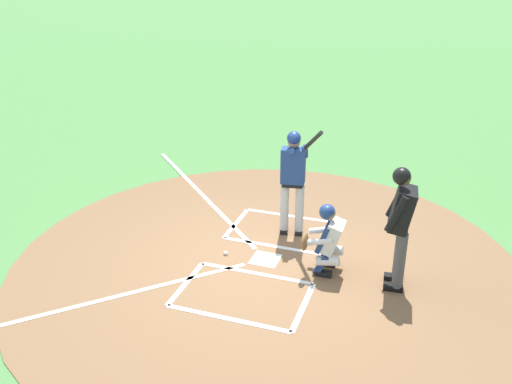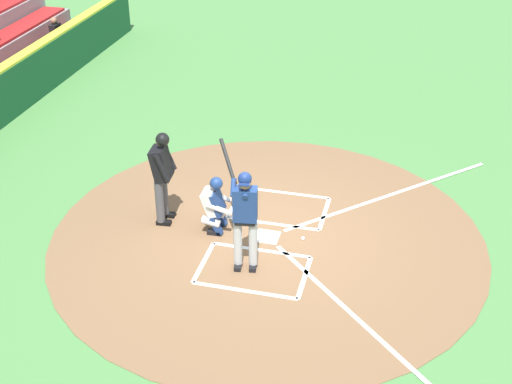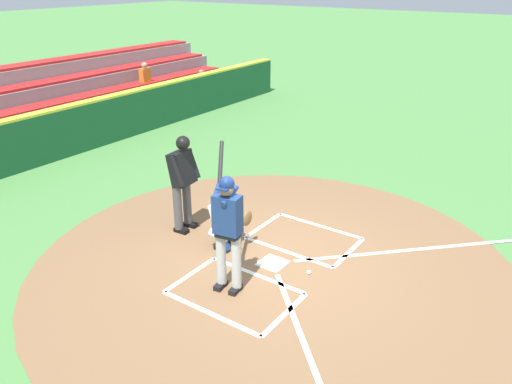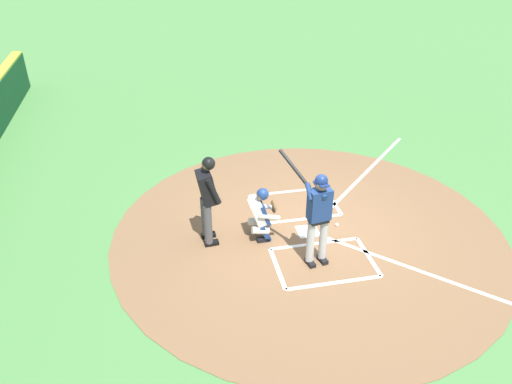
# 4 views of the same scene
# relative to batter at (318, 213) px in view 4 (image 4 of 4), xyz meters

# --- Properties ---
(ground_plane) EXTENTS (120.00, 120.00, 0.00)m
(ground_plane) POSITION_rel_batter_xyz_m (-0.99, 0.16, -1.10)
(ground_plane) COLOR #4C8442
(dirt_circle) EXTENTS (8.00, 8.00, 0.01)m
(dirt_circle) POSITION_rel_batter_xyz_m (-0.99, 0.16, -1.09)
(dirt_circle) COLOR brown
(dirt_circle) RESTS_ON ground
(home_plate_and_chalk) EXTENTS (7.93, 4.91, 0.01)m
(home_plate_and_chalk) POSITION_rel_batter_xyz_m (-0.99, 1.04, -1.08)
(home_plate_and_chalk) COLOR white
(home_plate_and_chalk) RESTS_ON dirt_circle
(batter) EXTENTS (0.87, 0.84, 2.13)m
(batter) POSITION_rel_batter_xyz_m (0.00, 0.00, 0.00)
(batter) COLOR #BCBCBC
(batter) RESTS_ON ground
(catcher) EXTENTS (0.60, 0.60, 1.13)m
(catcher) POSITION_rel_batter_xyz_m (-1.01, -0.81, -0.51)
(catcher) COLOR black
(catcher) RESTS_ON ground
(plate_umpire) EXTENTS (0.60, 0.45, 1.86)m
(plate_umpire) POSITION_rel_batter_xyz_m (-1.06, -1.86, -0.02)
(plate_umpire) COLOR #4C4C51
(plate_umpire) RESTS_ON ground
(baseball) EXTENTS (0.07, 0.07, 0.07)m
(baseball) POSITION_rel_batter_xyz_m (-1.06, 0.82, -1.06)
(baseball) COLOR white
(baseball) RESTS_ON ground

